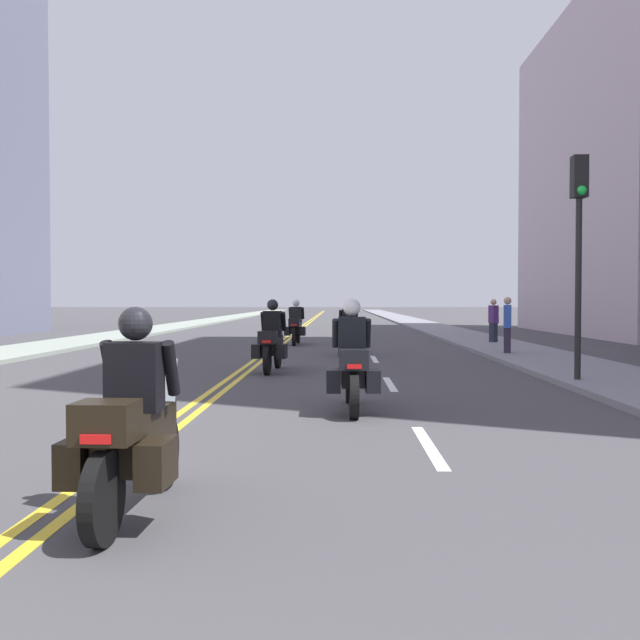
% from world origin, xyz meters
% --- Properties ---
extents(ground_plane, '(264.00, 264.00, 0.00)m').
position_xyz_m(ground_plane, '(0.00, 48.00, 0.00)').
color(ground_plane, '#434145').
extents(sidewalk_left, '(2.71, 144.00, 0.12)m').
position_xyz_m(sidewalk_left, '(-7.74, 48.00, 0.06)').
color(sidewalk_left, gray).
rests_on(sidewalk_left, ground).
extents(sidewalk_right, '(2.71, 144.00, 0.12)m').
position_xyz_m(sidewalk_right, '(7.74, 48.00, 0.06)').
color(sidewalk_right, gray).
rests_on(sidewalk_right, ground).
extents(centreline_yellow_inner, '(0.12, 132.00, 0.01)m').
position_xyz_m(centreline_yellow_inner, '(-0.12, 48.00, 0.00)').
color(centreline_yellow_inner, yellow).
rests_on(centreline_yellow_inner, ground).
extents(centreline_yellow_outer, '(0.12, 132.00, 0.01)m').
position_xyz_m(centreline_yellow_outer, '(0.12, 48.00, 0.00)').
color(centreline_yellow_outer, yellow).
rests_on(centreline_yellow_outer, ground).
extents(lane_dashes_white, '(0.14, 56.40, 0.01)m').
position_xyz_m(lane_dashes_white, '(3.20, 29.00, 0.00)').
color(lane_dashes_white, silver).
rests_on(lane_dashes_white, ground).
extents(building_right_1, '(6.54, 17.46, 15.69)m').
position_xyz_m(building_right_1, '(16.38, 35.17, 7.84)').
color(building_right_1, '#C0A9B4').
rests_on(building_right_1, ground).
extents(motorcycle_0, '(0.77, 2.12, 1.59)m').
position_xyz_m(motorcycle_0, '(0.63, 5.27, 0.66)').
color(motorcycle_0, black).
rests_on(motorcycle_0, ground).
extents(motorcycle_1, '(0.77, 2.20, 1.67)m').
position_xyz_m(motorcycle_1, '(2.38, 10.48, 0.67)').
color(motorcycle_1, black).
rests_on(motorcycle_1, ground).
extents(motorcycle_2, '(0.78, 2.30, 1.67)m').
position_xyz_m(motorcycle_2, '(0.67, 16.31, 0.68)').
color(motorcycle_2, black).
rests_on(motorcycle_2, ground).
extents(motorcycle_3, '(0.78, 2.09, 1.65)m').
position_xyz_m(motorcycle_3, '(2.51, 21.47, 0.67)').
color(motorcycle_3, black).
rests_on(motorcycle_3, ground).
extents(motorcycle_4, '(0.78, 2.26, 1.68)m').
position_xyz_m(motorcycle_4, '(0.62, 26.52, 0.69)').
color(motorcycle_4, black).
rests_on(motorcycle_4, ground).
extents(traffic_light_near, '(0.28, 0.38, 4.40)m').
position_xyz_m(traffic_light_near, '(6.79, 13.85, 3.05)').
color(traffic_light_near, black).
rests_on(traffic_light_near, ground).
extents(pedestrian_0, '(0.30, 0.40, 1.74)m').
position_xyz_m(pedestrian_0, '(7.10, 20.91, 0.90)').
color(pedestrian_0, '#2A2336').
rests_on(pedestrian_0, ground).
extents(pedestrian_1, '(0.44, 0.46, 1.69)m').
position_xyz_m(pedestrian_1, '(7.88, 26.38, 0.87)').
color(pedestrian_1, '#23293A').
rests_on(pedestrian_1, ground).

